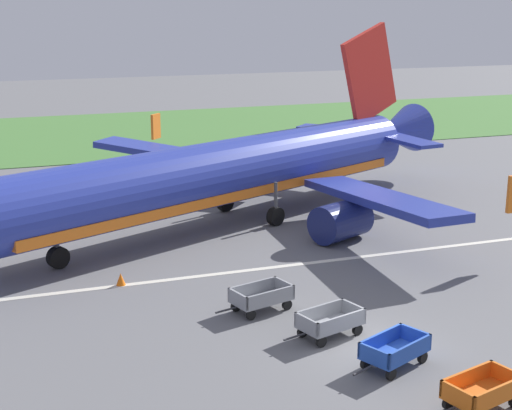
{
  "coord_description": "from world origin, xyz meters",
  "views": [
    {
      "loc": [
        -13.12,
        -23.73,
        12.71
      ],
      "look_at": [
        -0.66,
        11.5,
        2.8
      ],
      "focal_mm": 54.04,
      "sensor_mm": 36.0,
      "label": 1
    }
  ],
  "objects_px": {
    "baggage_cart_second_in_row": "(395,350)",
    "airplane": "(231,172)",
    "baggage_cart_nearest": "(482,391)",
    "traffic_cone_near_plane": "(121,279)",
    "baggage_cart_fourth_in_row": "(261,297)",
    "baggage_cart_third_in_row": "(330,322)"
  },
  "relations": [
    {
      "from": "baggage_cart_third_in_row",
      "to": "traffic_cone_near_plane",
      "type": "bearing_deg",
      "value": 129.07
    },
    {
      "from": "baggage_cart_nearest",
      "to": "traffic_cone_near_plane",
      "type": "xyz_separation_m",
      "value": [
        -9.03,
        14.99,
        -0.31
      ]
    },
    {
      "from": "baggage_cart_nearest",
      "to": "baggage_cart_fourth_in_row",
      "type": "distance_m",
      "value": 10.75
    },
    {
      "from": "baggage_cart_nearest",
      "to": "baggage_cart_second_in_row",
      "type": "xyz_separation_m",
      "value": [
        -1.17,
        3.57,
        0.0
      ]
    },
    {
      "from": "baggage_cart_second_in_row",
      "to": "traffic_cone_near_plane",
      "type": "height_order",
      "value": "baggage_cart_second_in_row"
    },
    {
      "from": "baggage_cart_nearest",
      "to": "baggage_cart_second_in_row",
      "type": "bearing_deg",
      "value": 108.08
    },
    {
      "from": "baggage_cart_nearest",
      "to": "traffic_cone_near_plane",
      "type": "height_order",
      "value": "baggage_cart_nearest"
    },
    {
      "from": "baggage_cart_second_in_row",
      "to": "traffic_cone_near_plane",
      "type": "bearing_deg",
      "value": 124.54
    },
    {
      "from": "airplane",
      "to": "baggage_cart_third_in_row",
      "type": "height_order",
      "value": "airplane"
    },
    {
      "from": "baggage_cart_fourth_in_row",
      "to": "traffic_cone_near_plane",
      "type": "bearing_deg",
      "value": 135.6
    },
    {
      "from": "airplane",
      "to": "baggage_cart_nearest",
      "type": "relative_size",
      "value": 9.83
    },
    {
      "from": "baggage_cart_nearest",
      "to": "traffic_cone_near_plane",
      "type": "relative_size",
      "value": 6.17
    },
    {
      "from": "baggage_cart_second_in_row",
      "to": "airplane",
      "type": "bearing_deg",
      "value": 89.6
    },
    {
      "from": "baggage_cart_fourth_in_row",
      "to": "traffic_cone_near_plane",
      "type": "xyz_separation_m",
      "value": [
        -5.1,
        4.99,
        -0.31
      ]
    },
    {
      "from": "baggage_cart_fourth_in_row",
      "to": "traffic_cone_near_plane",
      "type": "distance_m",
      "value": 7.14
    },
    {
      "from": "baggage_cart_second_in_row",
      "to": "baggage_cart_third_in_row",
      "type": "distance_m",
      "value": 3.29
    },
    {
      "from": "airplane",
      "to": "baggage_cart_nearest",
      "type": "distance_m",
      "value": 23.34
    },
    {
      "from": "baggage_cart_second_in_row",
      "to": "baggage_cart_nearest",
      "type": "bearing_deg",
      "value": -71.92
    },
    {
      "from": "airplane",
      "to": "baggage_cart_fourth_in_row",
      "type": "distance_m",
      "value": 13.72
    },
    {
      "from": "baggage_cart_third_in_row",
      "to": "baggage_cart_fourth_in_row",
      "type": "bearing_deg",
      "value": 116.46
    },
    {
      "from": "airplane",
      "to": "baggage_cart_second_in_row",
      "type": "relative_size",
      "value": 10.04
    },
    {
      "from": "airplane",
      "to": "traffic_cone_near_plane",
      "type": "bearing_deg",
      "value": -134.3
    }
  ]
}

